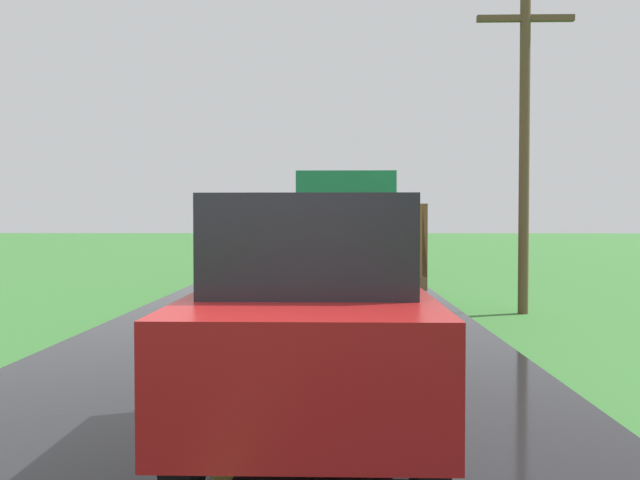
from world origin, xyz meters
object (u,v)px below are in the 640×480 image
(banana_truck_near, at_px, (345,239))
(following_car, at_px, (313,312))
(banana_truck_far, at_px, (333,231))
(utility_pole_roadside, at_px, (524,143))

(banana_truck_near, xyz_separation_m, following_car, (-0.38, -8.13, -0.38))
(banana_truck_far, xyz_separation_m, following_car, (-0.07, -18.91, -0.40))
(banana_truck_far, bearing_deg, following_car, -90.20)
(banana_truck_near, xyz_separation_m, banana_truck_far, (-0.32, 10.78, 0.02))
(banana_truck_near, relative_size, utility_pole_roadside, 0.94)
(following_car, bearing_deg, banana_truck_near, 87.30)
(banana_truck_far, bearing_deg, banana_truck_near, -88.31)
(banana_truck_near, distance_m, banana_truck_far, 10.79)
(banana_truck_near, bearing_deg, utility_pole_roadside, -8.82)
(utility_pole_roadside, height_order, following_car, utility_pole_roadside)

